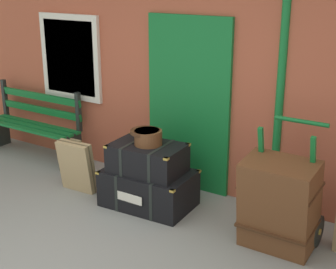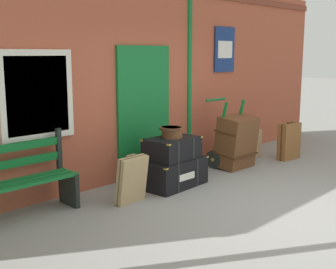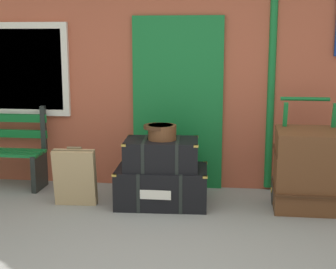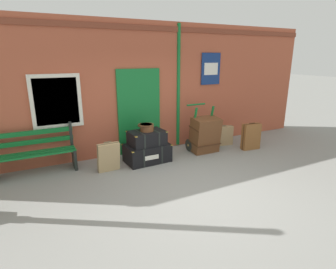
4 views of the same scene
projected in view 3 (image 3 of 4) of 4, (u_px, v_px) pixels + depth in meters
The scene contains 7 objects.
brick_facade at pixel (186, 58), 6.12m from camera, with size 10.40×0.35×3.20m.
steamer_trunk_base at pixel (162, 186), 5.56m from camera, with size 1.05×0.71×0.43m.
steamer_trunk_middle at pixel (161, 154), 5.48m from camera, with size 0.85×0.61×0.33m.
round_hatbox at pixel (161, 131), 5.44m from camera, with size 0.36×0.32×0.16m.
porters_trolley at pixel (304, 183), 5.46m from camera, with size 0.71×0.65×1.19m.
large_brown_trunk at pixel (308, 170), 5.25m from camera, with size 0.70×0.54×0.92m.
suitcase_cream at pixel (75, 177), 5.50m from camera, with size 0.48×0.24×0.67m.
Camera 3 is at (0.56, -3.57, 1.83)m, focal length 53.25 mm.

